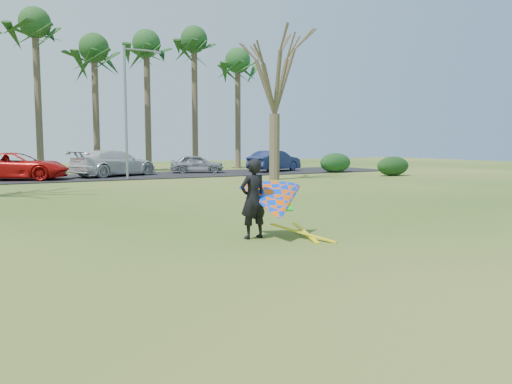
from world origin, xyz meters
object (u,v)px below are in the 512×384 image
car_3 (114,163)px  car_5 (274,161)px  car_2 (17,166)px  bare_tree_right (275,71)px  streetlight (128,106)px  kite_flyer (272,202)px  car_4 (197,164)px

car_3 → car_5: car_3 is taller
car_5 → car_2: bearing=69.4°
bare_tree_right → car_3: size_ratio=1.56×
bare_tree_right → car_2: 16.31m
streetlight → car_2: streetlight is taller
car_2 → kite_flyer: kite_flyer is taller
streetlight → car_2: 7.43m
car_2 → car_3: (5.85, 0.75, 0.05)m
car_2 → kite_flyer: bearing=-147.6°
streetlight → car_3: 4.71m
bare_tree_right → car_2: (-13.91, 6.34, -5.70)m
car_5 → kite_flyer: kite_flyer is taller
bare_tree_right → car_2: bare_tree_right is taller
car_4 → car_5: size_ratio=0.81×
car_3 → car_4: size_ratio=1.52×
streetlight → kite_flyer: (-1.85, -20.21, -3.60)m
kite_flyer → streetlight: bearing=84.8°
car_4 → kite_flyer: 25.30m
car_3 → car_4: (6.12, 0.78, -0.20)m
streetlight → kite_flyer: bearing=-95.2°
car_4 → car_5: car_5 is taller
car_3 → car_5: 12.04m
car_2 → car_3: 5.90m
car_2 → car_5: size_ratio=1.21×
streetlight → car_5: (11.81, 2.71, -3.61)m
car_2 → car_5: car_2 is taller
bare_tree_right → car_4: (-1.93, 7.87, -5.85)m
car_2 → bare_tree_right: bearing=-92.6°
car_2 → car_4: bearing=-60.8°
car_4 → streetlight: bearing=143.3°
car_3 → car_5: bearing=-116.6°
car_3 → car_4: bearing=-107.5°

